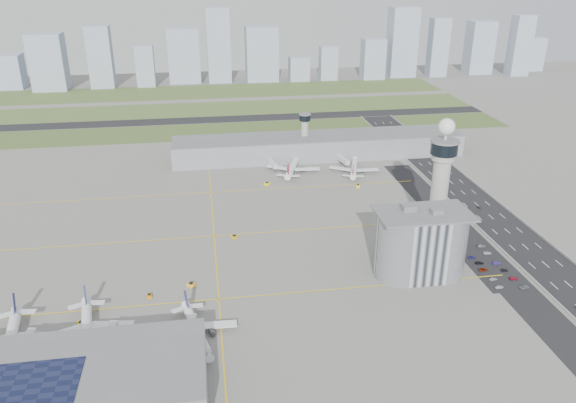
{
  "coord_description": "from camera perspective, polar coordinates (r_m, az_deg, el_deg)",
  "views": [
    {
      "loc": [
        -41.78,
        -235.14,
        134.0
      ],
      "look_at": [
        0.0,
        35.0,
        15.0
      ],
      "focal_mm": 35.0,
      "sensor_mm": 36.0,
      "label": 1
    }
  ],
  "objects": [
    {
      "name": "taxiway_line_h_0",
      "position": [
        245.03,
        -7.04,
        -9.83
      ],
      "size": [
        260.0,
        0.6,
        0.01
      ],
      "primitive_type": "cube",
      "color": "yellow",
      "rests_on": "ground"
    },
    {
      "name": "car_lot_3",
      "position": [
        283.77,
        18.87,
        -5.91
      ],
      "size": [
        4.09,
        1.83,
        1.16
      ],
      "primitive_type": "imported",
      "rotation": [
        0.0,
        0.0,
        1.52
      ],
      "color": "black",
      "rests_on": "ground"
    },
    {
      "name": "car_lot_10",
      "position": [
        294.2,
        19.59,
        -4.94
      ],
      "size": [
        4.06,
        2.19,
        1.08
      ],
      "primitive_type": "imported",
      "rotation": [
        0.0,
        0.0,
        1.47
      ],
      "color": "silver",
      "rests_on": "ground"
    },
    {
      "name": "airplane_far_a",
      "position": [
        381.68,
        0.51,
        3.96
      ],
      "size": [
        49.5,
        53.64,
        12.32
      ],
      "primitive_type": null,
      "rotation": [
        0.0,
        0.0,
        1.25
      ],
      "color": "white",
      "rests_on": "ground"
    },
    {
      "name": "airplane_far_b",
      "position": [
        383.24,
        6.73,
        3.78
      ],
      "size": [
        44.08,
        48.03,
        11.16
      ],
      "primitive_type": null,
      "rotation": [
        0.0,
        0.0,
        1.27
      ],
      "color": "white",
      "rests_on": "ground"
    },
    {
      "name": "terminal_pier",
      "position": [
        411.56,
        3.12,
        5.65
      ],
      "size": [
        210.0,
        32.0,
        15.8
      ],
      "color": "gray",
      "rests_on": "ground"
    },
    {
      "name": "airplane_near_c",
      "position": [
        221.41,
        -9.26,
        -12.36
      ],
      "size": [
        40.71,
        44.88,
        10.69
      ],
      "primitive_type": null,
      "rotation": [
        0.0,
        0.0,
        -1.33
      ],
      "color": "white",
      "rests_on": "ground"
    },
    {
      "name": "near_terminal",
      "position": [
        204.6,
        -20.68,
        -16.88
      ],
      "size": [
        84.0,
        42.0,
        13.0
      ],
      "color": "gray",
      "rests_on": "ground"
    },
    {
      "name": "tug_0",
      "position": [
        242.19,
        -20.3,
        -11.51
      ],
      "size": [
        3.37,
        2.72,
        1.71
      ],
      "primitive_type": null,
      "rotation": [
        0.0,
        0.0,
        -1.83
      ],
      "color": "#E0C106",
      "rests_on": "ground"
    },
    {
      "name": "ground",
      "position": [
        273.84,
        1.13,
        -5.78
      ],
      "size": [
        1000.0,
        1000.0,
        0.0
      ],
      "primitive_type": "plane",
      "color": "gray"
    },
    {
      "name": "grass_strip_1",
      "position": [
        552.08,
        -6.35,
        9.34
      ],
      "size": [
        480.0,
        60.0,
        0.08
      ],
      "primitive_type": "cube",
      "color": "#49632F",
      "rests_on": "ground"
    },
    {
      "name": "jet_bridge_far_0",
      "position": [
        392.31,
        -1.88,
        3.98
      ],
      "size": [
        5.39,
        14.31,
        5.7
      ],
      "primitive_type": null,
      "rotation": [
        0.0,
        0.0,
        -1.4
      ],
      "color": "silver",
      "rests_on": "ground"
    },
    {
      "name": "car_lot_6",
      "position": [
        271.16,
        22.89,
        -8.01
      ],
      "size": [
        4.65,
        2.37,
        1.26
      ],
      "primitive_type": "imported",
      "rotation": [
        0.0,
        0.0,
        1.64
      ],
      "color": "gray",
      "rests_on": "ground"
    },
    {
      "name": "car_lot_9",
      "position": [
        286.19,
        20.44,
        -5.88
      ],
      "size": [
        4.02,
        1.44,
        1.32
      ],
      "primitive_type": "imported",
      "rotation": [
        0.0,
        0.0,
        1.58
      ],
      "color": "navy",
      "rests_on": "ground"
    },
    {
      "name": "skyline_bldg_13",
      "position": [
        717.33,
        11.52,
        15.6
      ],
      "size": [
        32.26,
        25.81,
        81.2
      ],
      "primitive_type": "cube",
      "color": "#9EADC1",
      "rests_on": "ground"
    },
    {
      "name": "jet_bridge_near_1",
      "position": [
        221.86,
        -18.24,
        -14.11
      ],
      "size": [
        5.39,
        14.31,
        5.7
      ],
      "primitive_type": null,
      "rotation": [
        0.0,
        0.0,
        1.4
      ],
      "color": "silver",
      "rests_on": "ground"
    },
    {
      "name": "skyline_bldg_8",
      "position": [
        673.43,
        -7.06,
        15.48
      ],
      "size": [
        26.33,
        21.06,
        83.39
      ],
      "primitive_type": "cube",
      "color": "#9EADC1",
      "rests_on": "ground"
    },
    {
      "name": "skyline_bldg_9",
      "position": [
        679.18,
        -2.69,
        14.78
      ],
      "size": [
        36.96,
        29.57,
        62.11
      ],
      "primitive_type": "cube",
      "color": "#9EADC1",
      "rests_on": "ground"
    },
    {
      "name": "parking_lot",
      "position": [
        283.22,
        19.87,
        -6.25
      ],
      "size": [
        20.0,
        44.0,
        0.1
      ],
      "primitive_type": "cube",
      "color": "black",
      "rests_on": "ground"
    },
    {
      "name": "skyline_bldg_11",
      "position": [
        685.0,
        4.11,
        13.84
      ],
      "size": [
        20.22,
        16.18,
        38.97
      ],
      "primitive_type": "cube",
      "color": "#9EADC1",
      "rests_on": "ground"
    },
    {
      "name": "highway",
      "position": [
        312.75,
        22.42,
        -3.76
      ],
      "size": [
        28.0,
        500.0,
        0.1
      ],
      "primitive_type": "cube",
      "color": "black",
      "rests_on": "ground"
    },
    {
      "name": "skyline_bldg_3",
      "position": [
        708.51,
        -26.56,
        11.74
      ],
      "size": [
        32.3,
        25.84,
        36.93
      ],
      "primitive_type": "cube",
      "color": "#9EADC1",
      "rests_on": "ground"
    },
    {
      "name": "skyline_bldg_17",
      "position": [
        807.94,
        23.66,
        13.56
      ],
      "size": [
        22.64,
        18.11,
        41.06
      ],
      "primitive_type": "cube",
      "color": "#9EADC1",
      "rests_on": "ground"
    },
    {
      "name": "car_lot_4",
      "position": [
        287.49,
        18.17,
        -5.41
      ],
      "size": [
        3.65,
        1.9,
        1.19
      ],
      "primitive_type": "imported",
      "rotation": [
        0.0,
        0.0,
        1.42
      ],
      "color": "navy",
      "rests_on": "ground"
    },
    {
      "name": "car_lot_5",
      "position": [
        294.86,
        17.21,
        -4.52
      ],
      "size": [
        3.88,
        1.54,
        1.25
      ],
      "primitive_type": "imported",
      "rotation": [
        0.0,
        0.0,
        1.63
      ],
      "color": "white",
      "rests_on": "ground"
    },
    {
      "name": "admin_building",
      "position": [
        261.36,
        13.33,
        -4.18
      ],
      "size": [
        42.0,
        24.0,
        33.5
      ],
      "color": "#B2B2B7",
      "rests_on": "ground"
    },
    {
      "name": "runway",
      "position": [
        515.32,
        -6.13,
        8.33
      ],
      "size": [
        480.0,
        22.0,
        0.1
      ],
      "primitive_type": "cube",
      "color": "black",
      "rests_on": "ground"
    },
    {
      "name": "skyline_bldg_7",
      "position": [
        680.16,
        -10.51,
        14.41
      ],
      "size": [
        35.76,
        28.61,
        61.22
      ],
      "primitive_type": "cube",
      "color": "#9EADC1",
      "rests_on": "ground"
    },
    {
      "name": "tug_4",
      "position": [
        360.26,
        -2.16,
        1.84
      ],
      "size": [
        4.0,
        3.9,
        1.93
      ],
      "primitive_type": null,
      "rotation": [
        0.0,
        0.0,
        -2.28
      ],
      "color": "#FAE302",
      "rests_on": "ground"
    },
    {
      "name": "car_hw_1",
      "position": [
        344.79,
        18.86,
        -0.58
      ],
      "size": [
        1.47,
        3.47,
        1.11
      ],
      "primitive_type": "imported",
      "rotation": [
        0.0,
        0.0,
        0.09
      ],
      "color": "black",
      "rests_on": "ground"
    },
    {
      "name": "skyline_bldg_12",
      "position": [
        696.21,
        8.62,
        14.13
      ],
      "size": [
        26.14,
        20.92,
        46.89
      ],
      "primitive_type": "cube",
      "color": "#9EADC1",
      "rests_on": "ground"
    },
    {
      "name": "skyline_bldg_5",
      "position": [
        671.27,
        -18.52,
        13.74
      ],
      "size": [
        25.49,
        20.39,
        66.89
      ],
      "primitive_type": "cube",
      "color": "#9EADC1",
      "rests_on": "ground"
    },
    {
      "name": "grass_strip_2",
      "position": [
        629.93,
        -6.74,
        11.09
      ],
      "size": [
        480.0,
        70.0,
        0.08
      ],
      "primitive_type": "cube",
      "color": "#516530",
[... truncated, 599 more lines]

